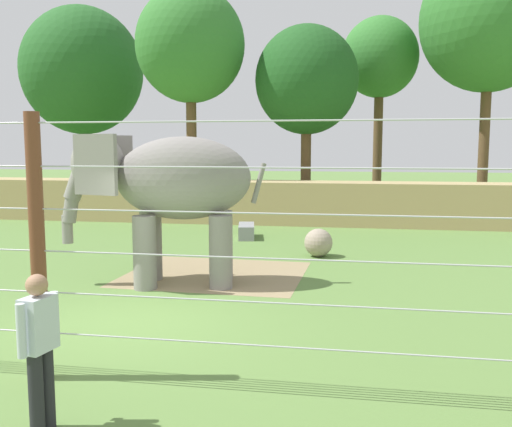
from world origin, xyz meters
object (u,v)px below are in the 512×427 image
at_px(zookeeper, 40,346).
at_px(enrichment_ball, 318,243).
at_px(elephant, 168,185).
at_px(feed_trough, 246,231).

bearing_deg(zookeeper, enrichment_ball, 77.31).
distance_m(elephant, enrichment_ball, 4.98).
bearing_deg(zookeeper, elephant, 96.83).
distance_m(elephant, zookeeper, 6.46).
relative_size(elephant, feed_trough, 2.93).
height_order(zookeeper, feed_trough, zookeeper).
bearing_deg(enrichment_ball, feed_trough, 132.20).
distance_m(elephant, feed_trough, 6.64).
height_order(elephant, feed_trough, elephant).
height_order(elephant, enrichment_ball, elephant).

